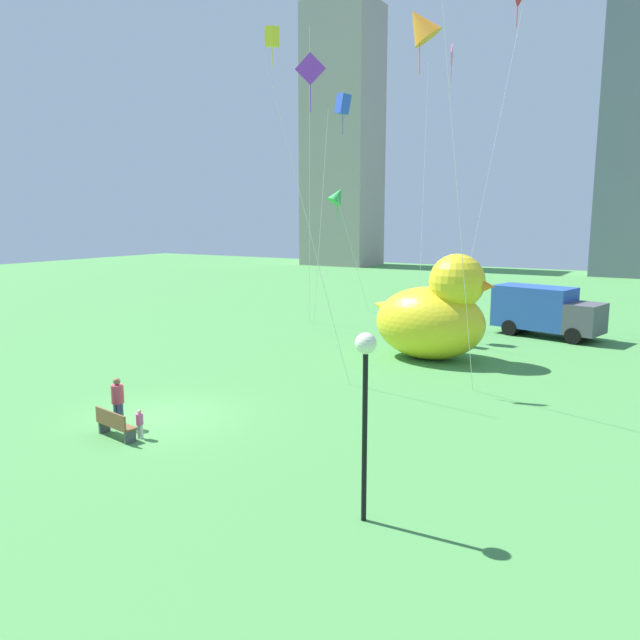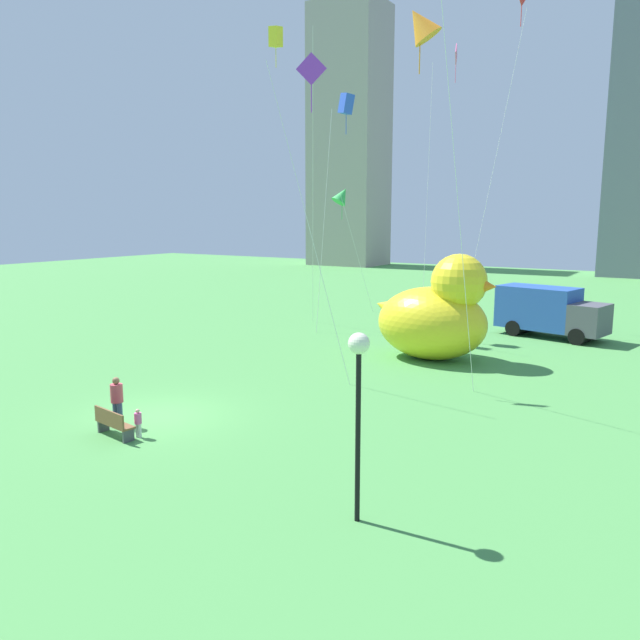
{
  "view_description": "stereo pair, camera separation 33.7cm",
  "coord_description": "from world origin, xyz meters",
  "px_view_note": "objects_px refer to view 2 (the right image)",
  "views": [
    {
      "loc": [
        15.3,
        -14.59,
        6.84
      ],
      "look_at": [
        3.09,
        5.61,
        2.87
      ],
      "focal_mm": 34.68,
      "sensor_mm": 36.0,
      "label": 1
    },
    {
      "loc": [
        15.58,
        -14.41,
        6.84
      ],
      "look_at": [
        3.09,
        5.61,
        2.87
      ],
      "focal_mm": 34.68,
      "sensor_mm": 36.0,
      "label": 2
    }
  ],
  "objects_px": {
    "person_child": "(138,422)",
    "lamppost": "(359,376)",
    "kite_purple": "(311,84)",
    "kite_blue": "(346,106)",
    "giant_inflatable_duck": "(436,315)",
    "kite_pink": "(453,72)",
    "box_truck": "(549,312)",
    "kite_red": "(518,19)",
    "kite_green": "(342,196)",
    "park_bench": "(113,423)",
    "person_adult": "(117,399)",
    "kite_yellow": "(276,40)",
    "kite_orange": "(421,25)"
  },
  "relations": [
    {
      "from": "kite_blue",
      "to": "kite_green",
      "type": "bearing_deg",
      "value": 121.38
    },
    {
      "from": "park_bench",
      "to": "box_truck",
      "type": "bearing_deg",
      "value": 71.79
    },
    {
      "from": "giant_inflatable_duck",
      "to": "box_truck",
      "type": "relative_size",
      "value": 0.98
    },
    {
      "from": "kite_orange",
      "to": "kite_red",
      "type": "distance_m",
      "value": 14.98
    },
    {
      "from": "kite_purple",
      "to": "kite_blue",
      "type": "relative_size",
      "value": 0.97
    },
    {
      "from": "kite_pink",
      "to": "kite_red",
      "type": "bearing_deg",
      "value": -30.56
    },
    {
      "from": "park_bench",
      "to": "box_truck",
      "type": "relative_size",
      "value": 0.26
    },
    {
      "from": "kite_red",
      "to": "kite_green",
      "type": "distance_m",
      "value": 15.72
    },
    {
      "from": "kite_red",
      "to": "kite_green",
      "type": "height_order",
      "value": "kite_red"
    },
    {
      "from": "person_child",
      "to": "park_bench",
      "type": "bearing_deg",
      "value": -149.77
    },
    {
      "from": "park_bench",
      "to": "kite_pink",
      "type": "bearing_deg",
      "value": 88.33
    },
    {
      "from": "person_adult",
      "to": "kite_orange",
      "type": "bearing_deg",
      "value": 52.45
    },
    {
      "from": "person_adult",
      "to": "lamppost",
      "type": "distance_m",
      "value": 10.21
    },
    {
      "from": "giant_inflatable_duck",
      "to": "kite_red",
      "type": "bearing_deg",
      "value": 83.99
    },
    {
      "from": "park_bench",
      "to": "kite_blue",
      "type": "bearing_deg",
      "value": 98.61
    },
    {
      "from": "person_adult",
      "to": "kite_blue",
      "type": "distance_m",
      "value": 22.73
    },
    {
      "from": "park_bench",
      "to": "kite_green",
      "type": "height_order",
      "value": "kite_green"
    },
    {
      "from": "person_adult",
      "to": "giant_inflatable_duck",
      "type": "bearing_deg",
      "value": 70.21
    },
    {
      "from": "person_adult",
      "to": "kite_blue",
      "type": "relative_size",
      "value": 0.12
    },
    {
      "from": "person_adult",
      "to": "kite_red",
      "type": "relative_size",
      "value": 0.09
    },
    {
      "from": "giant_inflatable_duck",
      "to": "lamppost",
      "type": "height_order",
      "value": "giant_inflatable_duck"
    },
    {
      "from": "park_bench",
      "to": "kite_yellow",
      "type": "xyz_separation_m",
      "value": [
        -6.91,
        18.54,
        16.45
      ]
    },
    {
      "from": "kite_yellow",
      "to": "kite_blue",
      "type": "distance_m",
      "value": 5.62
    },
    {
      "from": "box_truck",
      "to": "kite_purple",
      "type": "relative_size",
      "value": 0.47
    },
    {
      "from": "person_child",
      "to": "lamppost",
      "type": "distance_m",
      "value": 8.91
    },
    {
      "from": "park_bench",
      "to": "kite_yellow",
      "type": "bearing_deg",
      "value": 110.45
    },
    {
      "from": "person_child",
      "to": "kite_blue",
      "type": "bearing_deg",
      "value": 100.76
    },
    {
      "from": "kite_blue",
      "to": "person_adult",
      "type": "bearing_deg",
      "value": -83.19
    },
    {
      "from": "kite_purple",
      "to": "kite_pink",
      "type": "xyz_separation_m",
      "value": [
        -0.34,
        16.92,
        3.68
      ]
    },
    {
      "from": "kite_blue",
      "to": "box_truck",
      "type": "bearing_deg",
      "value": 21.45
    },
    {
      "from": "kite_purple",
      "to": "lamppost",
      "type": "bearing_deg",
      "value": -52.77
    },
    {
      "from": "person_adult",
      "to": "person_child",
      "type": "height_order",
      "value": "person_adult"
    },
    {
      "from": "lamppost",
      "to": "kite_pink",
      "type": "relative_size",
      "value": 0.25
    },
    {
      "from": "person_child",
      "to": "lamppost",
      "type": "bearing_deg",
      "value": -7.39
    },
    {
      "from": "lamppost",
      "to": "kite_orange",
      "type": "xyz_separation_m",
      "value": [
        -3.12,
        10.16,
        10.17
      ]
    },
    {
      "from": "kite_blue",
      "to": "kite_pink",
      "type": "xyz_separation_m",
      "value": [
        3.78,
        6.83,
        2.68
      ]
    },
    {
      "from": "person_child",
      "to": "giant_inflatable_duck",
      "type": "distance_m",
      "value": 15.64
    },
    {
      "from": "kite_orange",
      "to": "kite_green",
      "type": "bearing_deg",
      "value": 127.36
    },
    {
      "from": "kite_orange",
      "to": "kite_green",
      "type": "xyz_separation_m",
      "value": [
        -13.01,
        17.04,
        -5.27
      ]
    },
    {
      "from": "park_bench",
      "to": "person_adult",
      "type": "bearing_deg",
      "value": 132.32
    },
    {
      "from": "kite_blue",
      "to": "park_bench",
      "type": "bearing_deg",
      "value": -81.39
    },
    {
      "from": "kite_pink",
      "to": "park_bench",
      "type": "bearing_deg",
      "value": -91.67
    },
    {
      "from": "kite_purple",
      "to": "giant_inflatable_duck",
      "type": "bearing_deg",
      "value": 58.98
    },
    {
      "from": "giant_inflatable_duck",
      "to": "kite_green",
      "type": "distance_m",
      "value": 17.16
    },
    {
      "from": "kite_yellow",
      "to": "person_child",
      "type": "bearing_deg",
      "value": -67.26
    },
    {
      "from": "lamppost",
      "to": "kite_pink",
      "type": "bearing_deg",
      "value": 106.83
    },
    {
      "from": "kite_green",
      "to": "kite_blue",
      "type": "bearing_deg",
      "value": -58.62
    },
    {
      "from": "person_adult",
      "to": "kite_pink",
      "type": "relative_size",
      "value": 0.09
    },
    {
      "from": "kite_blue",
      "to": "kite_orange",
      "type": "bearing_deg",
      "value": -49.24
    },
    {
      "from": "kite_purple",
      "to": "kite_blue",
      "type": "xyz_separation_m",
      "value": [
        -4.12,
        10.09,
        1.01
      ]
    }
  ]
}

